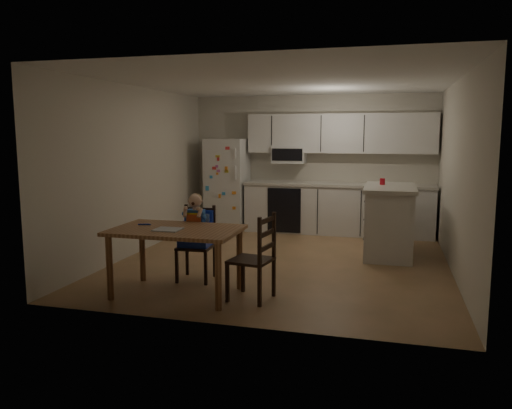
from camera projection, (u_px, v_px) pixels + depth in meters
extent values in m
cube|color=olive|center=(283.00, 261.00, 7.10)|extent=(4.50, 5.00, 0.01)
cube|color=beige|center=(312.00, 163.00, 9.32)|extent=(4.50, 0.02, 2.50)
cube|color=beige|center=(138.00, 170.00, 7.51)|extent=(0.02, 5.00, 2.50)
cube|color=beige|center=(457.00, 177.00, 6.35)|extent=(0.02, 5.00, 2.50)
cube|color=white|center=(285.00, 81.00, 6.75)|extent=(4.50, 5.00, 0.01)
cube|color=silver|center=(227.00, 184.00, 9.44)|extent=(0.72, 0.70, 1.70)
cube|color=silver|center=(337.00, 210.00, 9.01)|extent=(3.34, 0.60, 0.86)
cube|color=beige|center=(338.00, 185.00, 8.93)|extent=(3.37, 0.62, 0.05)
cube|color=black|center=(284.00, 210.00, 8.95)|extent=(0.60, 0.02, 0.80)
cube|color=silver|center=(340.00, 133.00, 8.94)|extent=(3.34, 0.34, 0.70)
cube|color=silver|center=(289.00, 154.00, 9.20)|extent=(0.60, 0.38, 0.33)
cube|color=silver|center=(389.00, 222.00, 7.43)|extent=(0.66, 1.33, 0.97)
cube|color=beige|center=(390.00, 188.00, 7.35)|extent=(0.73, 1.40, 0.06)
cylinder|color=red|center=(382.00, 182.00, 7.54)|extent=(0.08, 0.08, 0.10)
cube|color=brown|center=(176.00, 230.00, 5.53)|extent=(1.41, 0.90, 0.04)
cylinder|color=brown|center=(110.00, 268.00, 5.39)|extent=(0.07, 0.07, 0.71)
cylinder|color=brown|center=(142.00, 252.00, 6.10)|extent=(0.07, 0.07, 0.71)
cylinder|color=brown|center=(218.00, 276.00, 5.07)|extent=(0.07, 0.07, 0.71)
cylinder|color=brown|center=(240.00, 259.00, 5.78)|extent=(0.07, 0.07, 0.71)
cube|color=#B2B3B7|center=(168.00, 229.00, 5.45)|extent=(0.29, 0.25, 0.01)
cylinder|color=blue|center=(143.00, 224.00, 5.74)|extent=(0.12, 0.06, 0.02)
cube|color=black|center=(196.00, 247.00, 6.12)|extent=(0.42, 0.42, 0.03)
cube|color=black|center=(177.00, 267.00, 6.02)|extent=(0.04, 0.04, 0.40)
cube|color=black|center=(187.00, 260.00, 6.37)|extent=(0.04, 0.04, 0.40)
cube|color=black|center=(206.00, 269.00, 5.94)|extent=(0.04, 0.04, 0.40)
cube|color=black|center=(215.00, 261.00, 6.29)|extent=(0.04, 0.04, 0.40)
cube|color=black|center=(200.00, 224.00, 6.26)|extent=(0.40, 0.05, 0.48)
cube|color=blue|center=(196.00, 242.00, 6.11)|extent=(0.38, 0.35, 0.10)
cube|color=blue|center=(199.00, 223.00, 6.22)|extent=(0.37, 0.08, 0.33)
cube|color=#60A2E7|center=(195.00, 238.00, 6.09)|extent=(0.30, 0.26, 0.02)
cube|color=#1A5692|center=(196.00, 220.00, 6.09)|extent=(0.22, 0.15, 0.25)
cube|color=red|center=(194.00, 221.00, 6.03)|extent=(0.18, 0.02, 0.19)
sphere|color=beige|center=(195.00, 201.00, 6.04)|extent=(0.17, 0.17, 0.16)
ellipsoid|color=olive|center=(195.00, 199.00, 6.04)|extent=(0.17, 0.16, 0.14)
cube|color=black|center=(251.00, 260.00, 5.40)|extent=(0.49, 0.49, 0.03)
cube|color=black|center=(243.00, 274.00, 5.69)|extent=(0.04, 0.04, 0.42)
cube|color=black|center=(274.00, 278.00, 5.53)|extent=(0.04, 0.04, 0.42)
cube|color=black|center=(227.00, 283.00, 5.34)|extent=(0.04, 0.04, 0.42)
cube|color=black|center=(260.00, 287.00, 5.19)|extent=(0.04, 0.04, 0.42)
cube|color=black|center=(267.00, 238.00, 5.29)|extent=(0.11, 0.42, 0.50)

